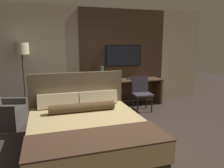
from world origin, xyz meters
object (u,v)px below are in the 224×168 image
bed (87,131)px  armchair_by_window (5,114)px  desk_chair (141,91)px  vase_tall (102,74)px  tv (124,56)px  floor_lamp (22,54)px  vase_short (111,77)px  book (131,79)px  desk (126,87)px

bed → armchair_by_window: (-1.51, 1.57, -0.05)m
desk_chair → vase_tall: (-0.95, 0.54, 0.42)m
armchair_by_window → tv: bearing=-56.6°
bed → armchair_by_window: 2.18m
vase_tall → floor_lamp: bearing=179.9°
desk_chair → armchair_by_window: desk_chair is taller
vase_short → book: 0.66m
desk → vase_short: 0.60m
book → bed: bearing=-126.8°
vase_short → desk_chair: bearing=-35.3°
tv → vase_short: (-0.48, -0.33, -0.56)m
desk → floor_lamp: (-2.75, -0.05, 1.00)m
armchair_by_window → floor_lamp: bearing=-12.1°
vase_short → book: size_ratio=0.98×
desk → vase_tall: size_ratio=5.06×
bed → armchair_by_window: bed is taller
armchair_by_window → vase_short: vase_short is taller
tv → book: tv is taller
bed → armchair_by_window: size_ratio=2.46×
vase_short → floor_lamp: bearing=178.7°
bed → desk_chair: bed is taller
bed → vase_short: 2.59m
vase_tall → vase_short: (0.26, -0.05, -0.09)m
bed → floor_lamp: (-1.13, 2.31, 1.20)m
floor_lamp → vase_tall: 2.08m
tv → armchair_by_window: bearing=-162.0°
bed → vase_tall: size_ratio=5.36×
desk_chair → armchair_by_window: (-3.34, -0.20, -0.26)m
floor_lamp → vase_short: (2.27, -0.05, -0.65)m
floor_lamp → vase_short: bearing=-1.3°
desk → tv: tv is taller
desk → floor_lamp: size_ratio=1.16×
desk_chair → book: bearing=99.0°
vase_tall → desk: bearing=3.9°
bed → desk_chair: (1.83, 1.77, 0.22)m
vase_tall → vase_short: 0.28m
desk → armchair_by_window: bearing=-165.9°
bed → vase_short: (1.14, 2.26, 0.55)m
floor_lamp → bed: bearing=-64.0°
floor_lamp → armchair_by_window: bearing=-117.6°
desk_chair → vase_tall: 1.17m
floor_lamp → desk: bearing=1.0°
armchair_by_window → book: (3.29, 0.80, 0.50)m
vase_short → book: (0.64, 0.11, -0.10)m
desk → book: size_ratio=8.57×
armchair_by_window → vase_tall: 2.59m
desk → armchair_by_window: (-3.13, -0.79, -0.25)m
tv → desk_chair: (0.21, -0.82, -0.89)m
floor_lamp → vase_tall: bearing=-0.1°
bed → tv: (1.62, 2.59, 1.11)m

